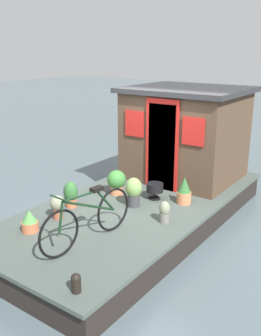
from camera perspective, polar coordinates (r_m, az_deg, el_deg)
The scene contains 13 objects.
ground_plane at distance 7.25m, azimuth 0.93°, elevation -8.49°, with size 60.00×60.00×0.00m, color #4C5B60.
houseboat_deck at distance 7.15m, azimuth 0.94°, elevation -6.78°, with size 5.85×2.68×0.47m.
houseboat_cabin at distance 8.27m, azimuth 8.21°, elevation 5.23°, with size 2.11×2.39×1.94m.
bicycle at distance 5.52m, azimuth -6.35°, elevation -7.48°, with size 1.74×0.50×0.82m.
potted_plant_mint at distance 7.34m, azimuth -2.10°, elevation -2.02°, with size 0.36×0.36×0.48m.
potted_plant_thyme at distance 6.10m, azimuth -14.84°, elevation -7.71°, with size 0.27×0.27×0.35m.
potted_plant_lavender at distance 6.40m, azimuth -10.84°, elevation -5.52°, with size 0.25×0.25×0.40m.
potted_plant_succulent at distance 6.75m, azimuth 0.48°, elevation -3.44°, with size 0.29×0.29×0.53m.
potted_plant_sage at distance 6.83m, azimuth -8.94°, elevation -3.87°, with size 0.25×0.25×0.47m.
potted_plant_geranium at distance 6.21m, azimuth 5.12°, elevation -6.55°, with size 0.18×0.18×0.36m.
potted_plant_fern at distance 6.97m, azimuth 8.03°, elevation -3.42°, with size 0.26×0.26×0.50m.
charcoal_grill at distance 7.11m, azimuth 3.65°, elevation -3.04°, with size 0.32×0.32×0.31m.
mooring_bollard at distance 4.62m, azimuth -8.15°, elevation -16.54°, with size 0.12×0.12×0.24m.
Camera 1 is at (-5.37, -3.71, 3.16)m, focal length 40.78 mm.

